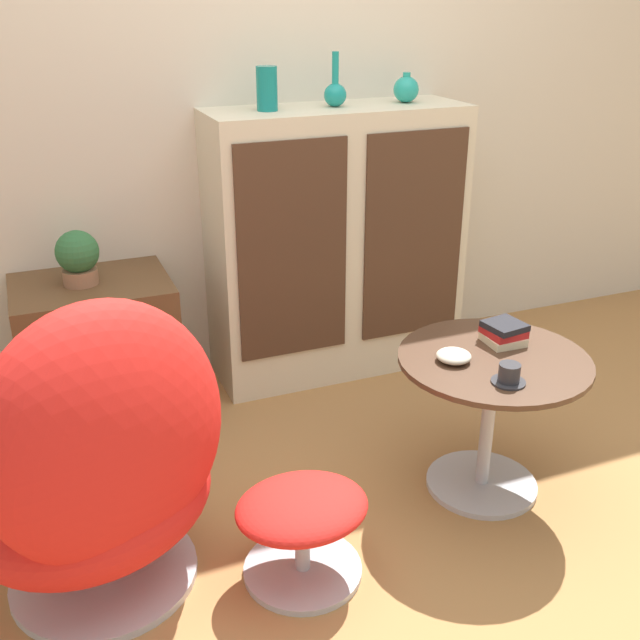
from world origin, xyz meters
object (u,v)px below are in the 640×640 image
Objects in this scene: egg_chair at (101,469)px; potted_plant at (78,257)px; sideboard at (337,244)px; book_stack at (504,333)px; vase_inner_left at (335,92)px; tv_console at (99,349)px; bowl at (454,356)px; ottoman at (302,519)px; coffee_table at (490,400)px; vase_leftmost at (267,89)px; teacup at (509,375)px; vase_inner_right at (406,89)px.

potted_plant is (0.07, 1.01, 0.26)m from egg_chair.
sideboard is 8.61× the size of book_stack.
book_stack is (0.20, -0.95, -0.66)m from vase_inner_left.
tv_console is at bearing 84.12° from egg_chair.
potted_plant is at bearing 136.31° from bowl.
potted_plant is at bearing 110.71° from ottoman.
ottoman is (0.51, -0.14, -0.21)m from egg_chair.
tv_console reaches higher than coffee_table.
egg_chair is 1.10m from bowl.
tv_console is 1.52× the size of ottoman.
vase_leftmost is 0.79× the size of vase_inner_left.
potted_plant is at bearing 178.75° from tv_console.
tv_console is 1.19m from vase_leftmost.
coffee_table is 1.35m from vase_inner_left.
ottoman is (-0.61, -1.19, -0.38)m from sideboard.
tv_console is at bearing -177.79° from vase_inner_left.
ottoman is 1.32m from potted_plant.
teacup is (0.33, -1.19, -0.70)m from vase_leftmost.
sideboard is 1.06m from tv_console.
bowl reaches higher than coffee_table.
teacup is (1.09, -1.15, -0.14)m from potted_plant.
bowl is at bearing -75.77° from vase_leftmost.
vase_leftmost reaches higher than tv_console.
vase_inner_right reaches higher than sideboard.
sideboard is 1.19m from teacup.
vase_inner_right is 1.08× the size of bowl.
teacup is (1.06, -1.15, 0.24)m from tv_console.
egg_chair is 7.66× the size of vase_inner_right.
ottoman is 0.90m from book_stack.
egg_chair is 1.23m from coffee_table.
potted_plant reaches higher than tv_console.
ottoman is at bearing -117.36° from sideboard.
coffee_table is at bearing -84.47° from sideboard.
tv_console is at bearing -178.31° from vase_inner_right.
tv_console is at bearing 142.87° from book_stack.
vase_inner_left is 1.56× the size of book_stack.
coffee_table is 5.96× the size of teacup.
vase_leftmost is 0.79× the size of potted_plant.
vase_inner_left is 1.22m from bowl.
sideboard is 2.98× the size of ottoman.
coffee_table is (0.71, 0.16, 0.15)m from ottoman.
vase_inner_right is 1.39m from teacup.
egg_chair is 1.05m from potted_plant.
egg_chair is 8.24× the size of bowl.
vase_leftmost is at bearing 110.68° from coffee_table.
vase_inner_left is 1.74× the size of vase_inner_right.
potted_plant reaches higher than bowl.
egg_chair reaches higher than book_stack.
book_stack is at bearing -37.13° from tv_console.
egg_chair is 1.72m from vase_inner_left.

